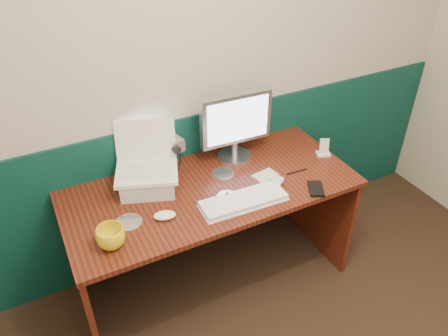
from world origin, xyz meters
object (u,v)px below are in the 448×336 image
laptop (144,153)px  monitor (235,127)px  desk (213,237)px  mug (111,237)px  keyboard (243,201)px  camcorder (175,154)px

laptop → monitor: bearing=26.0°
desk → mug: mug is taller
keyboard → laptop: bearing=141.9°
laptop → keyboard: laptop is taller
keyboard → camcorder: camcorder is taller
desk → camcorder: camcorder is taller
monitor → camcorder: bearing=173.6°
desk → keyboard: keyboard is taller
desk → keyboard: 0.45m
desk → monitor: (0.25, 0.20, 0.59)m
mug → camcorder: bearing=42.1°
mug → camcorder: size_ratio=0.71×
mug → camcorder: camcorder is taller
laptop → desk: bearing=-4.5°
camcorder → keyboard: bearing=-78.7°
desk → laptop: size_ratio=4.93×
laptop → camcorder: bearing=48.8°
desk → laptop: laptop is taller
desk → mug: bearing=-162.1°
laptop → camcorder: size_ratio=1.72×
keyboard → mug: bearing=-178.0°
laptop → camcorder: (0.21, 0.11, -0.14)m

